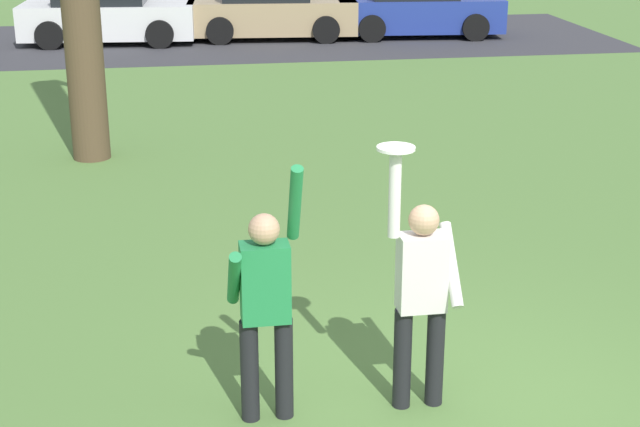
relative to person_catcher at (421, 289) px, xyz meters
The scene contains 8 objects.
ground_plane 1.05m from the person_catcher, 21.48° to the right, with size 120.00×120.00×0.00m, color #567F3D.
person_catcher is the anchor object (origin of this frame).
person_defender 1.18m from the person_catcher, behind, with size 0.54×0.49×2.04m.
frisbee_disc 1.13m from the person_catcher, behind, with size 0.28×0.28×0.02m, color white.
parked_car_white 18.02m from the person_catcher, 99.96° to the left, with size 4.24×2.31×1.59m.
parked_car_tan 17.82m from the person_catcher, 87.31° to the left, with size 4.24×2.31×1.59m.
parked_car_blue 18.15m from the person_catcher, 75.65° to the left, with size 4.24×2.31×1.59m.
parking_strip 17.67m from the person_catcher, 87.72° to the left, with size 17.16×6.40×0.01m, color #38383D.
Camera 1 is at (-2.18, -6.40, 3.96)m, focal length 54.95 mm.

